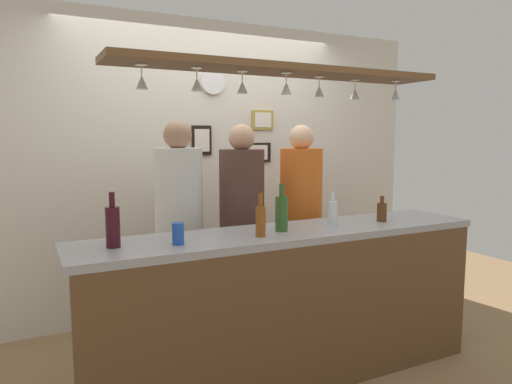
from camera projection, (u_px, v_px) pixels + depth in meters
The scene contains 24 objects.
ground_plane at pixel (262, 355), 3.40m from camera, with size 8.00×8.00×0.00m, color olive.
back_wall at pixel (206, 168), 4.22m from camera, with size 4.40×0.06×2.60m, color silver.
bar_counter at pixel (300, 285), 2.88m from camera, with size 2.70×0.55×0.99m.
overhead_glass_rack at pixel (285, 70), 2.90m from camera, with size 2.20×0.36×0.04m, color brown.
hanging_wineglass_far_left at pixel (142, 81), 2.55m from camera, with size 0.07×0.07×0.13m.
hanging_wineglass_left at pixel (197, 84), 2.66m from camera, with size 0.07×0.07×0.13m.
hanging_wineglass_center_left at pixel (242, 86), 2.81m from camera, with size 0.07×0.07×0.13m.
hanging_wineglass_center at pixel (286, 88), 2.88m from camera, with size 0.07×0.07×0.13m.
hanging_wineglass_center_right at pixel (319, 91), 3.06m from camera, with size 0.07×0.07×0.13m.
hanging_wineglass_right at pixel (355, 93), 3.24m from camera, with size 0.07×0.07×0.13m.
hanging_wineglass_far_right at pixel (396, 94), 3.29m from camera, with size 0.07×0.07×0.13m.
person_left_white_patterned_shirt at pixel (179, 216), 3.32m from camera, with size 0.34×0.34×1.69m.
person_middle_brown_shirt at pixel (242, 213), 3.54m from camera, with size 0.34×0.34×1.67m.
person_right_orange_shirt at pixel (301, 208), 3.77m from camera, with size 0.34×0.34×1.68m.
bottle_soda_clear at pixel (332, 213), 3.06m from camera, with size 0.06×0.06×0.23m.
bottle_champagne_green at pixel (282, 212), 2.93m from camera, with size 0.08×0.08×0.30m.
bottle_beer_amber_tall at pixel (261, 220), 2.77m from camera, with size 0.06×0.06×0.26m.
bottle_beer_brown_stubby at pixel (382, 211), 3.27m from camera, with size 0.07×0.07×0.18m.
bottle_wine_dark_red at pixel (113, 226), 2.50m from camera, with size 0.08×0.08×0.30m.
drink_can at pixel (178, 234), 2.57m from camera, with size 0.07×0.07×0.12m, color #1E4CB2.
picture_frame_upper_small at pixel (263, 120), 4.38m from camera, with size 0.22×0.02×0.18m.
picture_frame_lower_pair at pixel (256, 152), 4.38m from camera, with size 0.30×0.02×0.18m.
picture_frame_crest at pixel (202, 140), 4.13m from camera, with size 0.18×0.02×0.26m.
wall_clock at pixel (213, 82), 4.11m from camera, with size 0.22×0.22×0.03m, color white.
Camera 1 is at (-1.49, -2.87, 1.58)m, focal length 32.82 mm.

